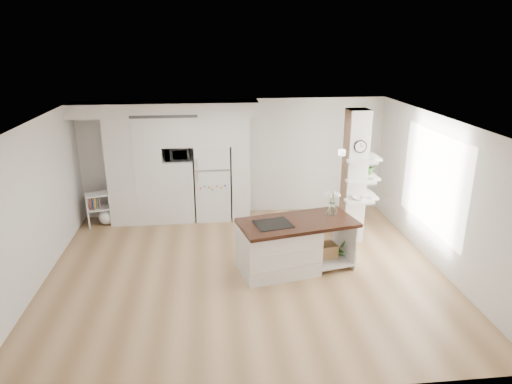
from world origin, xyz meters
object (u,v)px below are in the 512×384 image
at_px(floor_plant_a, 342,249).
at_px(bookshelf, 103,211).
at_px(refrigerator, 213,182).
at_px(kitchen_island, 285,246).

bearing_deg(floor_plant_a, bookshelf, 155.14).
bearing_deg(refrigerator, kitchen_island, -65.43).
relative_size(refrigerator, floor_plant_a, 3.84).
bearing_deg(floor_plant_a, refrigerator, 134.53).
height_order(kitchen_island, bookshelf, kitchen_island).
xyz_separation_m(bookshelf, floor_plant_a, (4.81, -2.23, -0.10)).
bearing_deg(kitchen_island, floor_plant_a, 1.23).
xyz_separation_m(refrigerator, floor_plant_a, (2.37, -2.41, -0.65)).
relative_size(refrigerator, kitchen_island, 0.79).
distance_m(kitchen_island, floor_plant_a, 1.20).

